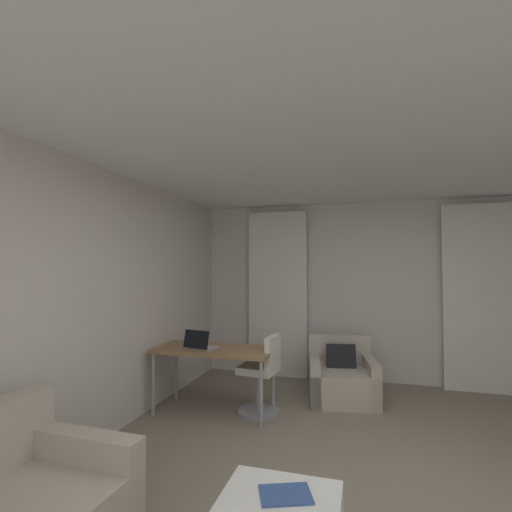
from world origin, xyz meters
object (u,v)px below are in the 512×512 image
at_px(armchair, 342,378).
at_px(magazine_open, 286,494).
at_px(laptop, 200,345).
at_px(desk, 214,353).
at_px(desk_chair, 262,379).

distance_m(armchair, magazine_open, 2.81).
bearing_deg(laptop, magazine_open, -54.04).
distance_m(desk, laptop, 0.20).
distance_m(desk, desk_chair, 0.61).
bearing_deg(magazine_open, laptop, 125.96).
height_order(armchair, laptop, laptop).
xyz_separation_m(armchair, laptop, (-1.52, -0.92, 0.51)).
relative_size(desk_chair, magazine_open, 2.64).
distance_m(desk_chair, magazine_open, 2.17).
xyz_separation_m(desk, magazine_open, (1.22, -1.97, -0.26)).
bearing_deg(desk, armchair, 31.18).
height_order(desk_chair, laptop, laptop).
height_order(laptop, magazine_open, laptop).
bearing_deg(desk, desk_chair, 9.97).
bearing_deg(armchair, laptop, -148.81).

